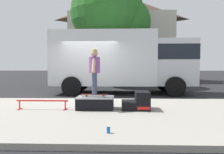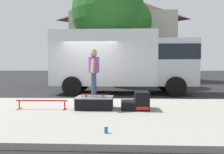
{
  "view_description": "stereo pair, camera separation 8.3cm",
  "coord_description": "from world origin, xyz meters",
  "px_view_note": "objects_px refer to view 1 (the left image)",
  "views": [
    {
      "loc": [
        1.34,
        -8.88,
        1.34
      ],
      "look_at": [
        1.06,
        -0.59,
        0.95
      ],
      "focal_mm": 35.19,
      "sensor_mm": 36.0,
      "label": 1
    },
    {
      "loc": [
        1.43,
        -8.88,
        1.34
      ],
      "look_at": [
        1.06,
        -0.59,
        0.95
      ],
      "focal_mm": 35.19,
      "sensor_mm": 36.0,
      "label": 2
    }
  ],
  "objects_px": {
    "grind_rail": "(42,102)",
    "skater_kid": "(94,68)",
    "skateboard": "(95,95)",
    "street_tree_main": "(111,15)",
    "soda_can": "(108,130)",
    "box_truck": "(123,60)",
    "skate_box": "(95,102)",
    "kicker_ramp": "(138,102)"
  },
  "relations": [
    {
      "from": "grind_rail",
      "to": "skater_kid",
      "type": "xyz_separation_m",
      "value": [
        1.49,
        0.14,
        0.99
      ]
    },
    {
      "from": "skateboard",
      "to": "street_tree_main",
      "type": "relative_size",
      "value": 0.1
    },
    {
      "from": "skater_kid",
      "to": "soda_can",
      "type": "bearing_deg",
      "value": -77.43
    },
    {
      "from": "grind_rail",
      "to": "box_truck",
      "type": "bearing_deg",
      "value": 64.05
    },
    {
      "from": "skate_box",
      "to": "kicker_ramp",
      "type": "height_order",
      "value": "kicker_ramp"
    },
    {
      "from": "skateboard",
      "to": "skater_kid",
      "type": "bearing_deg",
      "value": -90.0
    },
    {
      "from": "skate_box",
      "to": "grind_rail",
      "type": "relative_size",
      "value": 0.72
    },
    {
      "from": "skateboard",
      "to": "box_truck",
      "type": "xyz_separation_m",
      "value": [
        0.91,
        4.79,
        1.17
      ]
    },
    {
      "from": "box_truck",
      "to": "skateboard",
      "type": "bearing_deg",
      "value": -100.75
    },
    {
      "from": "skateboard",
      "to": "soda_can",
      "type": "relative_size",
      "value": 6.25
    },
    {
      "from": "skate_box",
      "to": "box_truck",
      "type": "distance_m",
      "value": 5.06
    },
    {
      "from": "skate_box",
      "to": "street_tree_main",
      "type": "bearing_deg",
      "value": 89.17
    },
    {
      "from": "skater_kid",
      "to": "street_tree_main",
      "type": "xyz_separation_m",
      "value": [
        0.15,
        9.2,
        3.63
      ]
    },
    {
      "from": "skater_kid",
      "to": "soda_can",
      "type": "xyz_separation_m",
      "value": [
        0.52,
        -2.32,
        -1.13
      ]
    },
    {
      "from": "grind_rail",
      "to": "skater_kid",
      "type": "bearing_deg",
      "value": 5.24
    },
    {
      "from": "skate_box",
      "to": "kicker_ramp",
      "type": "bearing_deg",
      "value": -0.02
    },
    {
      "from": "kicker_ramp",
      "to": "skater_kid",
      "type": "xyz_separation_m",
      "value": [
        -1.25,
        -0.0,
        0.98
      ]
    },
    {
      "from": "kicker_ramp",
      "to": "skateboard",
      "type": "relative_size",
      "value": 1.0
    },
    {
      "from": "grind_rail",
      "to": "street_tree_main",
      "type": "xyz_separation_m",
      "value": [
        1.64,
        9.33,
        4.62
      ]
    },
    {
      "from": "kicker_ramp",
      "to": "box_truck",
      "type": "xyz_separation_m",
      "value": [
        -0.35,
        4.78,
        1.37
      ]
    },
    {
      "from": "box_truck",
      "to": "kicker_ramp",
      "type": "bearing_deg",
      "value": -85.86
    },
    {
      "from": "kicker_ramp",
      "to": "street_tree_main",
      "type": "xyz_separation_m",
      "value": [
        -1.1,
        9.19,
        4.62
      ]
    },
    {
      "from": "kicker_ramp",
      "to": "skate_box",
      "type": "bearing_deg",
      "value": 179.98
    },
    {
      "from": "grind_rail",
      "to": "soda_can",
      "type": "height_order",
      "value": "grind_rail"
    },
    {
      "from": "soda_can",
      "to": "box_truck",
      "type": "xyz_separation_m",
      "value": [
        0.39,
        7.1,
        1.52
      ]
    },
    {
      "from": "box_truck",
      "to": "skater_kid",
      "type": "bearing_deg",
      "value": -100.75
    },
    {
      "from": "soda_can",
      "to": "box_truck",
      "type": "bearing_deg",
      "value": 86.84
    },
    {
      "from": "grind_rail",
      "to": "soda_can",
      "type": "relative_size",
      "value": 11.78
    },
    {
      "from": "kicker_ramp",
      "to": "box_truck",
      "type": "bearing_deg",
      "value": 94.14
    },
    {
      "from": "street_tree_main",
      "to": "skateboard",
      "type": "bearing_deg",
      "value": -90.95
    },
    {
      "from": "box_truck",
      "to": "grind_rail",
      "type": "bearing_deg",
      "value": -115.95
    },
    {
      "from": "skater_kid",
      "to": "street_tree_main",
      "type": "bearing_deg",
      "value": 89.05
    },
    {
      "from": "kicker_ramp",
      "to": "box_truck",
      "type": "height_order",
      "value": "box_truck"
    },
    {
      "from": "skate_box",
      "to": "skater_kid",
      "type": "height_order",
      "value": "skater_kid"
    },
    {
      "from": "skate_box",
      "to": "box_truck",
      "type": "bearing_deg",
      "value": 79.47
    },
    {
      "from": "skater_kid",
      "to": "street_tree_main",
      "type": "relative_size",
      "value": 0.17
    },
    {
      "from": "skate_box",
      "to": "soda_can",
      "type": "bearing_deg",
      "value": -77.94
    },
    {
      "from": "grind_rail",
      "to": "street_tree_main",
      "type": "distance_m",
      "value": 10.54
    },
    {
      "from": "grind_rail",
      "to": "street_tree_main",
      "type": "relative_size",
      "value": 0.19
    },
    {
      "from": "skate_box",
      "to": "grind_rail",
      "type": "bearing_deg",
      "value": -174.65
    },
    {
      "from": "skateboard",
      "to": "soda_can",
      "type": "height_order",
      "value": "skateboard"
    },
    {
      "from": "box_truck",
      "to": "street_tree_main",
      "type": "distance_m",
      "value": 5.53
    }
  ]
}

